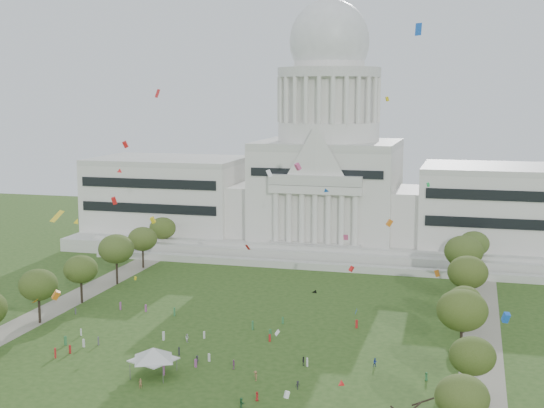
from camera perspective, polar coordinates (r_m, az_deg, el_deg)
The scene contains 30 objects.
ground at distance 140.74m, azimuth -4.89°, elevation -12.37°, with size 400.00×400.00×0.00m, color #2A4A17.
capitol at distance 242.94m, azimuth 4.22°, elevation 1.91°, with size 160.00×64.50×91.30m.
path_left at distance 186.50m, azimuth -15.77°, elevation -7.40°, with size 8.00×160.00×0.04m, color gray.
path_right at distance 161.40m, azimuth 15.48°, elevation -9.88°, with size 8.00×160.00×0.04m, color gray.
row_tree_r_0 at distance 112.13m, azimuth 14.12°, elevation -13.93°, with size 7.67×7.67×10.91m.
row_tree_r_1 at distance 128.86m, azimuth 14.86°, elevation -11.01°, with size 7.58×7.58×10.78m.
row_tree_l_2 at distance 172.41m, azimuth -17.19°, elevation -5.84°, with size 8.42×8.42×11.97m.
row_tree_r_2 at distance 146.55m, azimuth 14.13°, elevation -7.77°, with size 9.55×9.55×13.58m.
row_tree_l_3 at distance 185.82m, azimuth -14.21°, elevation -4.79°, with size 8.12×8.12×11.55m.
row_tree_r_3 at distance 163.66m, azimuth 14.30°, elevation -7.00°, with size 7.01×7.01×9.98m.
row_tree_l_4 at distance 201.49m, azimuth -11.65°, elevation -3.33°, with size 9.29×9.29×13.21m.
row_tree_r_4 at distance 178.20m, azimuth 14.53°, elevation -5.01°, with size 9.19×9.19×13.06m.
row_tree_l_5 at distance 218.56m, azimuth -9.72°, elevation -2.61°, with size 8.33×8.33×11.85m.
row_tree_r_5 at distance 197.75m, azimuth 14.24°, elevation -3.48°, with size 9.82×9.82×13.96m.
row_tree_l_6 at distance 235.50m, azimuth -8.24°, elevation -1.82°, with size 8.19×8.19×11.64m.
row_tree_r_6 at distance 215.61m, azimuth 14.97°, elevation -2.91°, with size 8.42×8.42×11.97m.
event_tent at distance 138.25m, azimuth -8.92°, elevation -11.05°, with size 11.97×11.97×5.22m.
person_0 at distance 137.97m, azimuth 11.55°, elevation -12.60°, with size 0.77×0.50×1.58m, color #33723F.
person_2 at distance 142.96m, azimuth 7.78°, elevation -11.73°, with size 0.79×0.49×1.63m, color navy.
person_3 at distance 135.24m, azimuth -1.25°, elevation -12.81°, with size 1.18×0.61×1.82m, color olive.
person_4 at distance 140.71m, azimuth -2.90°, elevation -11.97°, with size 1.03×0.57×1.77m, color #994C8C.
person_5 at distance 143.68m, azimuth -5.66°, elevation -11.58°, with size 1.55×0.61×1.67m, color #4C4C51.
person_6 at distance 127.31m, azimuth -1.14°, elevation -14.27°, with size 0.77×0.50×1.57m, color #B21E1E.
person_7 at distance 133.93m, azimuth -9.88°, elevation -13.17°, with size 0.64×0.47×1.76m, color olive.
person_8 at distance 155.56m, azimuth -6.43°, elevation -9.99°, with size 0.84×0.52×1.73m, color silver.
person_9 at distance 131.84m, azimuth 1.95°, elevation -13.47°, with size 0.96×0.49×1.48m, color #26262B.
person_10 at distance 142.32m, azimuth 2.38°, elevation -11.73°, with size 1.01×0.55×1.72m, color #26262B.
person_11 at distance 124.82m, azimuth -2.32°, elevation -14.72°, with size 1.60×0.63×1.72m, color #33723F.
distant_crowd at distance 157.95m, azimuth -7.42°, elevation -9.72°, with size 63.62×36.23×1.95m.
kite_swarm at distance 143.95m, azimuth -1.98°, elevation -1.65°, with size 97.08×101.90×67.74m.
Camera 1 is at (45.47, -123.44, 50.02)m, focal length 50.00 mm.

